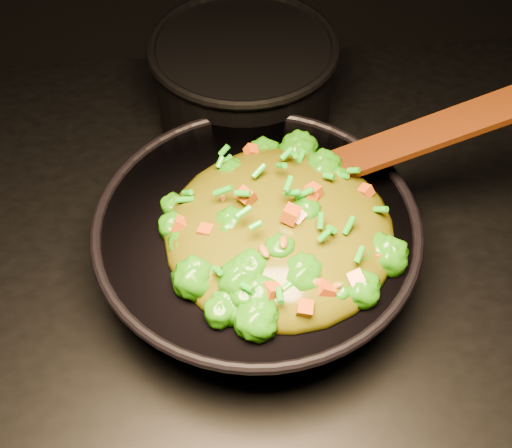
{
  "coord_description": "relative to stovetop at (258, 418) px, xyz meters",
  "views": [
    {
      "loc": [
        -0.05,
        -0.45,
        1.55
      ],
      "look_at": [
        -0.0,
        0.01,
        0.98
      ],
      "focal_mm": 45.0,
      "sensor_mm": 36.0,
      "label": 1
    }
  ],
  "objects": [
    {
      "name": "stovetop",
      "position": [
        0.0,
        0.0,
        0.0
      ],
      "size": [
        1.2,
        0.9,
        0.9
      ],
      "primitive_type": "cube",
      "color": "black",
      "rests_on": "ground"
    },
    {
      "name": "wok",
      "position": [
        -0.0,
        0.0,
        0.5
      ],
      "size": [
        0.43,
        0.43,
        0.1
      ],
      "primitive_type": null,
      "rotation": [
        0.0,
        0.0,
        -0.24
      ],
      "color": "black",
      "rests_on": "stovetop"
    },
    {
      "name": "stir_fry",
      "position": [
        0.02,
        -0.02,
        0.59
      ],
      "size": [
        0.32,
        0.32,
        0.09
      ],
      "primitive_type": null,
      "rotation": [
        0.0,
        0.0,
        0.31
      ],
      "color": "#267B08",
      "rests_on": "wok"
    },
    {
      "name": "spatula",
      "position": [
        0.16,
        0.06,
        0.6
      ],
      "size": [
        0.29,
        0.05,
        0.12
      ],
      "primitive_type": "cube",
      "rotation": [
        0.0,
        -0.38,
        0.02
      ],
      "color": "#341703",
      "rests_on": "wok"
    },
    {
      "name": "back_pot",
      "position": [
        0.01,
        0.28,
        0.52
      ],
      "size": [
        0.25,
        0.25,
        0.14
      ],
      "primitive_type": "cylinder",
      "rotation": [
        0.0,
        0.0,
        -0.0
      ],
      "color": "black",
      "rests_on": "stovetop"
    }
  ]
}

